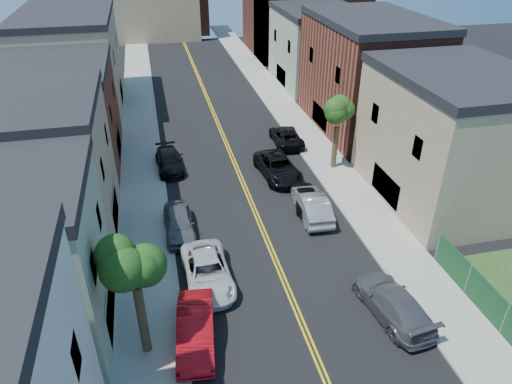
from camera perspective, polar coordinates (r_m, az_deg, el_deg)
sidewalk_left at (r=46.14m, az=-14.11°, el=6.53°), size 3.20×100.00×0.15m
sidewalk_right at (r=48.24m, az=5.07°, el=8.44°), size 3.20×100.00×0.15m
curb_left at (r=46.12m, az=-11.94°, el=6.79°), size 0.30×100.00×0.15m
curb_right at (r=47.76m, az=3.04°, el=8.28°), size 0.30×100.00×0.15m
bldg_left_tan_near at (r=31.61m, az=-25.75°, el=1.58°), size 9.00×10.00×9.00m
bldg_left_brick at (r=41.66m, az=-23.15°, el=8.17°), size 9.00×12.00×8.00m
bldg_left_tan_far at (r=54.63m, az=-21.48°, el=14.35°), size 9.00×16.00×9.50m
bldg_right_tan at (r=36.00m, az=22.62°, el=5.76°), size 9.00×12.00×9.00m
bldg_right_brick at (r=47.08m, az=13.40°, el=13.54°), size 9.00×14.00×10.00m
bldg_right_palegrn at (r=59.69m, az=7.49°, el=16.90°), size 9.00×12.00×8.50m
church at (r=73.84m, az=5.29°, el=22.04°), size 16.20×14.20×22.60m
backdrop_left at (r=85.28m, az=-12.31°, el=21.84°), size 14.00×8.00×12.00m
backdrop_center at (r=89.57m, az=-9.62°, el=21.84°), size 10.00×8.00×10.00m
tree_left_mid at (r=20.20m, az=-15.22°, el=-6.00°), size 5.20×5.20×9.29m
tree_right_far at (r=37.50m, az=10.15°, el=10.73°), size 4.40×4.40×8.03m
red_sedan at (r=23.98m, az=-7.41°, el=-16.35°), size 2.36×5.26×1.68m
white_pickup at (r=27.14m, az=-5.95°, el=-9.68°), size 2.73×5.65×1.55m
grey_car_left at (r=31.21m, az=-9.43°, el=-3.79°), size 1.96×4.84×1.65m
black_car_left at (r=39.42m, az=-10.60°, el=3.71°), size 2.27×5.06×1.44m
grey_car_right at (r=26.13m, az=16.42°, el=-12.88°), size 2.89×5.79×1.62m
black_car_right at (r=33.93m, az=6.16°, el=-0.58°), size 2.35×4.64×1.51m
silver_car_right at (r=32.86m, az=6.87°, el=-1.56°), size 2.12×5.33×1.72m
dark_car_right_far at (r=43.42m, az=3.70°, el=6.82°), size 2.63×5.36×1.46m
black_suv_lane at (r=37.63m, az=2.72°, el=3.02°), size 3.19×6.04×1.62m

